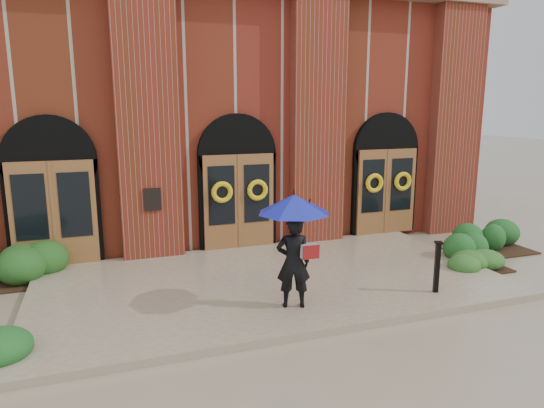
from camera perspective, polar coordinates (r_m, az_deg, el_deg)
name	(u,v)px	position (r m, az deg, el deg)	size (l,w,h in m)	color
ground	(273,287)	(10.75, 0.14, -9.74)	(90.00, 90.00, 0.00)	gray
landing	(271,281)	(10.85, -0.13, -9.10)	(10.00, 5.30, 0.15)	tan
church_building	(194,116)	(18.53, -9.13, 10.18)	(16.20, 12.53, 7.00)	maroon
man_with_umbrella	(294,229)	(8.94, 2.58, -2.98)	(1.68, 1.68, 2.16)	black
metal_post	(437,266)	(10.44, 18.85, -6.89)	(0.18, 0.18, 1.07)	black
hedge_wall_right	(480,240)	(14.13, 23.24, -3.96)	(2.75, 1.10, 0.70)	#1B4E1E
hedge_front_right	(476,259)	(12.90, 22.83, -5.98)	(1.24, 1.06, 0.44)	#2A5820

